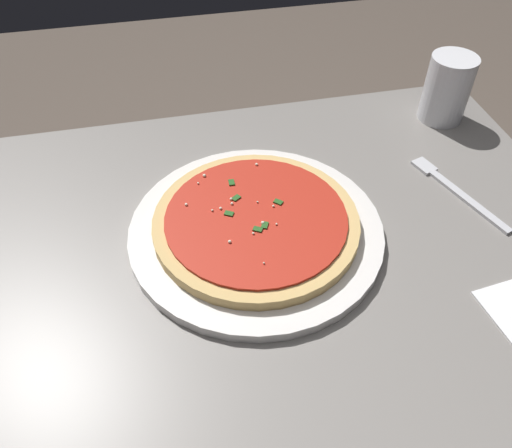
% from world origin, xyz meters
% --- Properties ---
extents(restaurant_table, '(1.04, 0.70, 0.75)m').
position_xyz_m(restaurant_table, '(0.00, 0.00, 0.60)').
color(restaurant_table, black).
rests_on(restaurant_table, ground_plane).
extents(serving_plate, '(0.35, 0.35, 0.01)m').
position_xyz_m(serving_plate, '(0.05, 0.04, 0.75)').
color(serving_plate, white).
rests_on(serving_plate, restaurant_table).
extents(pizza, '(0.28, 0.28, 0.02)m').
position_xyz_m(pizza, '(0.05, 0.04, 0.77)').
color(pizza, '#DBB26B').
rests_on(pizza, serving_plate).
extents(cup_tall_drink, '(0.08, 0.08, 0.11)m').
position_xyz_m(cup_tall_drink, '(0.43, 0.25, 0.80)').
color(cup_tall_drink, silver).
rests_on(cup_tall_drink, restaurant_table).
extents(fork, '(0.07, 0.18, 0.00)m').
position_xyz_m(fork, '(0.36, 0.06, 0.75)').
color(fork, silver).
rests_on(fork, restaurant_table).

